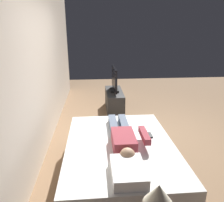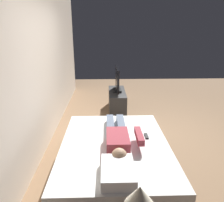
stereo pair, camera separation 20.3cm
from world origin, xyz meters
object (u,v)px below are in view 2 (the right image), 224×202
at_px(pillow, 118,172).
at_px(tv, 117,80).
at_px(remote, 146,136).
at_px(tv_stand, 117,101).
at_px(person, 118,137).
at_px(bed, 115,161).
at_px(lamp, 140,197).

height_order(pillow, tv, tv).
xyz_separation_m(remote, tv_stand, (2.42, 0.28, -0.30)).
relative_size(person, remote, 8.40).
relative_size(tv_stand, tv, 1.25).
bearing_deg(remote, tv_stand, 6.64).
bearing_deg(person, tv, -2.73).
distance_m(pillow, person, 0.70).
distance_m(pillow, remote, 0.96).
bearing_deg(bed, remote, -68.13).
xyz_separation_m(tv_stand, lamp, (-3.89, 0.05, 0.60)).
bearing_deg(lamp, bed, 5.23).
bearing_deg(tv, bed, 176.34).
distance_m(tv, lamp, 3.89).
bearing_deg(person, bed, 123.45).
bearing_deg(remote, bed, 111.87).
relative_size(pillow, remote, 3.20).
relative_size(bed, person, 1.56).
relative_size(pillow, tv, 0.55).
distance_m(person, remote, 0.44).
distance_m(remote, tv_stand, 2.46).
relative_size(bed, remote, 13.14).
relative_size(remote, tv, 0.17).
relative_size(person, lamp, 3.00).
xyz_separation_m(person, remote, (0.15, -0.40, -0.07)).
bearing_deg(bed, lamp, -174.77).
bearing_deg(bed, tv, -3.66).
height_order(bed, person, person).
height_order(tv_stand, lamp, lamp).
xyz_separation_m(bed, lamp, (-1.29, -0.12, 0.59)).
relative_size(pillow, person, 0.38).
distance_m(person, tv_stand, 2.60).
distance_m(tv_stand, tv, 0.53).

